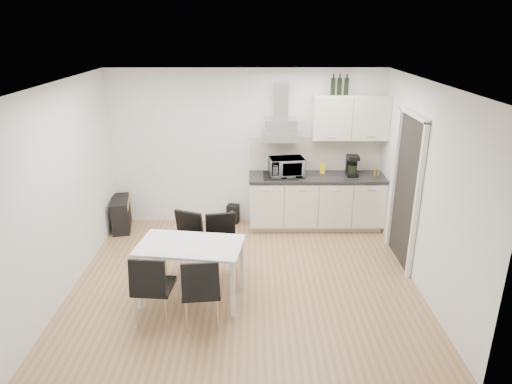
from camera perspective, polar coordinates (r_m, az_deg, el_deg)
ground at (r=6.26m, az=-1.32°, el=-10.88°), size 4.50×4.50×0.00m
wall_back at (r=7.61m, az=-1.19°, el=5.50°), size 4.50×0.10×2.60m
wall_front at (r=3.88m, az=-1.91°, el=-9.68°), size 4.50×0.10×2.60m
wall_left at (r=6.17m, az=-22.83°, el=0.30°), size 0.10×4.00×2.60m
wall_right at (r=6.09m, az=20.25°, el=0.41°), size 0.10×4.00×2.60m
ceiling at (r=5.40m, az=-1.55°, el=13.48°), size 4.50×4.50×0.00m
doorway at (r=6.64m, az=18.09°, el=-0.01°), size 0.08×1.04×2.10m
kitchenette at (r=7.57m, az=7.84°, el=1.51°), size 2.22×0.64×2.52m
dining_table at (r=5.61m, az=-8.21°, el=-7.34°), size 1.33×0.88×0.75m
chair_far_left at (r=6.22m, az=-9.14°, el=-6.76°), size 0.60×0.63×0.88m
chair_far_right at (r=6.09m, az=-4.21°, el=-7.14°), size 0.52×0.57×0.88m
chair_near_left at (r=5.39m, az=-12.61°, el=-11.53°), size 0.48×0.54×0.88m
chair_near_right at (r=5.25m, az=-6.85°, el=-12.12°), size 0.49×0.54×0.88m
guitar_amp at (r=7.92m, az=-16.52°, el=-2.65°), size 0.39×0.68×0.53m
floor_speaker at (r=7.89m, az=-2.88°, el=-2.73°), size 0.23×0.21×0.32m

